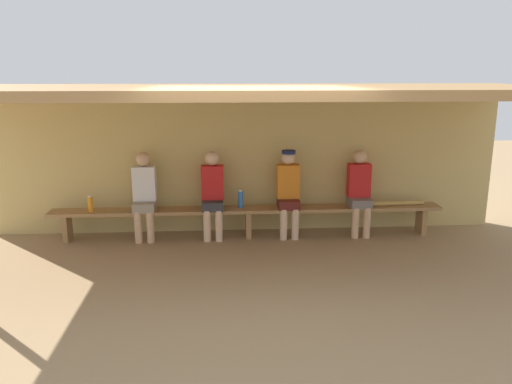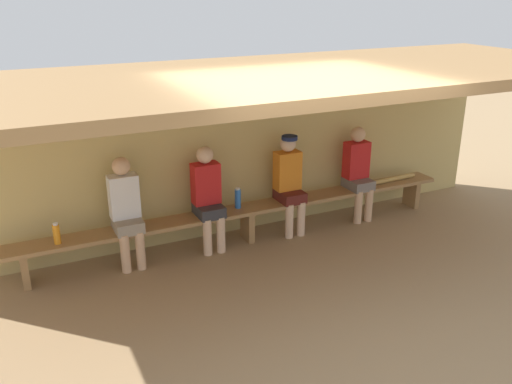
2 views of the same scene
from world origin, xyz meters
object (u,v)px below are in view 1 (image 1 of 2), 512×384
at_px(water_bottle_blue, 90,204).
at_px(baseball_bat, 398,203).
at_px(player_middle, 359,189).
at_px(player_in_white, 288,189).
at_px(bench, 248,213).
at_px(water_bottle_clear, 241,199).
at_px(player_in_blue, 213,191).
at_px(player_in_red, 144,193).

relative_size(water_bottle_blue, baseball_bat, 0.30).
height_order(player_middle, player_in_white, player_in_white).
xyz_separation_m(bench, water_bottle_clear, (-0.12, 0.04, 0.21)).
bearing_deg(player_middle, player_in_blue, 180.00).
distance_m(player_in_blue, player_in_red, 1.03).
height_order(water_bottle_clear, baseball_bat, water_bottle_clear).
relative_size(player_in_white, water_bottle_clear, 4.87).
distance_m(player_in_white, baseball_bat, 1.75).
relative_size(player_in_blue, player_in_red, 1.00).
distance_m(player_in_red, player_middle, 3.29).
xyz_separation_m(player_in_white, water_bottle_clear, (-0.73, 0.04, -0.15)).
height_order(player_in_blue, water_bottle_clear, player_in_blue).
relative_size(player_in_blue, water_bottle_clear, 4.83).
distance_m(player_middle, water_bottle_clear, 1.85).
distance_m(player_middle, baseball_bat, 0.67).
height_order(player_in_blue, player_in_red, same).
bearing_deg(player_in_red, bench, -0.11).
distance_m(water_bottle_blue, baseball_bat, 4.72).
bearing_deg(bench, player_middle, 0.10).
xyz_separation_m(bench, player_in_white, (0.62, 0.00, 0.36)).
bearing_deg(water_bottle_clear, baseball_bat, -1.00).
relative_size(bench, player_in_white, 4.46).
bearing_deg(player_middle, water_bottle_blue, -179.33).
bearing_deg(player_in_white, baseball_bat, -0.12).
distance_m(player_in_red, player_in_white, 2.19).
distance_m(bench, player_in_white, 0.71).
xyz_separation_m(water_bottle_blue, water_bottle_clear, (2.25, 0.09, 0.01)).
relative_size(player_middle, player_in_white, 0.99).
bearing_deg(player_in_red, water_bottle_blue, -176.56).
relative_size(player_in_blue, player_middle, 1.00).
xyz_separation_m(player_in_white, baseball_bat, (1.73, -0.00, -0.25)).
relative_size(player_middle, water_bottle_blue, 5.30).
distance_m(player_in_white, water_bottle_blue, 2.99).
relative_size(player_in_blue, water_bottle_blue, 5.30).
height_order(bench, player_in_white, player_in_white).
bearing_deg(baseball_bat, water_bottle_clear, 176.14).
bearing_deg(baseball_bat, player_middle, 176.86).
height_order(bench, water_bottle_blue, water_bottle_blue).
xyz_separation_m(bench, water_bottle_blue, (-2.37, -0.04, 0.19)).
bearing_deg(bench, player_in_white, 0.33).
bearing_deg(water_bottle_blue, water_bottle_clear, 2.24).
bearing_deg(player_in_white, player_in_red, -179.99).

